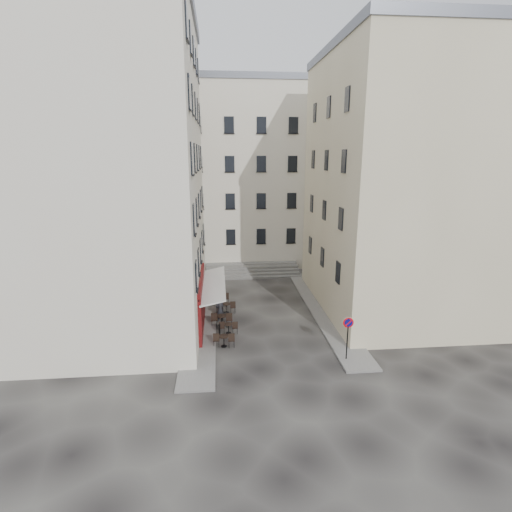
{
  "coord_description": "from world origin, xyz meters",
  "views": [
    {
      "loc": [
        -3.11,
        -24.58,
        11.45
      ],
      "look_at": [
        -0.44,
        4.0,
        4.07
      ],
      "focal_mm": 28.0,
      "sensor_mm": 36.0,
      "label": 1
    }
  ],
  "objects": [
    {
      "name": "building_right",
      "position": [
        10.5,
        3.5,
        9.31
      ],
      "size": [
        12.2,
        14.2,
        18.6
      ],
      "color": "#C5B892",
      "rests_on": "ground"
    },
    {
      "name": "bistro_table_a",
      "position": [
        -2.99,
        -2.29,
        0.47
      ],
      "size": [
        1.31,
        0.61,
        0.92
      ],
      "color": "black",
      "rests_on": "ground"
    },
    {
      "name": "bistro_table_c",
      "position": [
        -3.09,
        0.71,
        0.51
      ],
      "size": [
        1.43,
        0.67,
        1.0
      ],
      "color": "black",
      "rests_on": "ground"
    },
    {
      "name": "pedestrian",
      "position": [
        -3.2,
        1.71,
        0.84
      ],
      "size": [
        0.71,
        0.57,
        1.68
      ],
      "primitive_type": "imported",
      "rotation": [
        0.0,
        0.0,
        3.46
      ],
      "color": "black",
      "rests_on": "ground"
    },
    {
      "name": "bistro_table_b",
      "position": [
        -2.67,
        -0.43,
        0.44
      ],
      "size": [
        1.21,
        0.57,
        0.85
      ],
      "color": "black",
      "rests_on": "ground"
    },
    {
      "name": "building_left",
      "position": [
        -10.5,
        3.0,
        10.31
      ],
      "size": [
        12.2,
        16.2,
        20.6
      ],
      "color": "beige",
      "rests_on": "ground"
    },
    {
      "name": "bollard_far",
      "position": [
        -3.25,
        6.0,
        0.53
      ],
      "size": [
        0.12,
        0.12,
        0.98
      ],
      "color": "black",
      "rests_on": "ground"
    },
    {
      "name": "ground",
      "position": [
        0.0,
        0.0,
        0.0
      ],
      "size": [
        90.0,
        90.0,
        0.0
      ],
      "primitive_type": "plane",
      "color": "black",
      "rests_on": "ground"
    },
    {
      "name": "building_back",
      "position": [
        -1.0,
        19.0,
        9.31
      ],
      "size": [
        18.2,
        10.2,
        18.6
      ],
      "color": "beige",
      "rests_on": "ground"
    },
    {
      "name": "bistro_table_e",
      "position": [
        -3.17,
        4.92,
        0.48
      ],
      "size": [
        1.34,
        0.63,
        0.94
      ],
      "color": "black",
      "rests_on": "ground"
    },
    {
      "name": "stone_steps",
      "position": [
        0.0,
        12.57,
        0.4
      ],
      "size": [
        9.0,
        3.15,
        0.8
      ],
      "color": "#605D5A",
      "rests_on": "ground"
    },
    {
      "name": "bistro_table_d",
      "position": [
        -2.71,
        3.08,
        0.47
      ],
      "size": [
        1.3,
        0.61,
        0.92
      ],
      "color": "black",
      "rests_on": "ground"
    },
    {
      "name": "sidewalk_left",
      "position": [
        -4.5,
        4.0,
        0.06
      ],
      "size": [
        2.0,
        22.0,
        0.12
      ],
      "primitive_type": "cube",
      "color": "slate",
      "rests_on": "ground"
    },
    {
      "name": "sidewalk_right",
      "position": [
        4.5,
        3.0,
        0.06
      ],
      "size": [
        2.0,
        18.0,
        0.12
      ],
      "primitive_type": "cube",
      "color": "slate",
      "rests_on": "ground"
    },
    {
      "name": "no_parking_sign",
      "position": [
        3.92,
        -4.61,
        1.87
      ],
      "size": [
        0.6,
        0.11,
        2.64
      ],
      "rotation": [
        0.0,
        0.0,
        -0.08
      ],
      "color": "black",
      "rests_on": "ground"
    },
    {
      "name": "bollard_near",
      "position": [
        -3.25,
        -1.0,
        0.53
      ],
      "size": [
        0.12,
        0.12,
        0.98
      ],
      "color": "black",
      "rests_on": "ground"
    },
    {
      "name": "bollard_mid",
      "position": [
        -3.25,
        2.5,
        0.53
      ],
      "size": [
        0.12,
        0.12,
        0.98
      ],
      "color": "black",
      "rests_on": "ground"
    },
    {
      "name": "cafe_storefront",
      "position": [
        -4.32,
        1.0,
        1.88
      ],
      "size": [
        1.74,
        7.3,
        3.5
      ],
      "color": "#45090D",
      "rests_on": "ground"
    }
  ]
}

